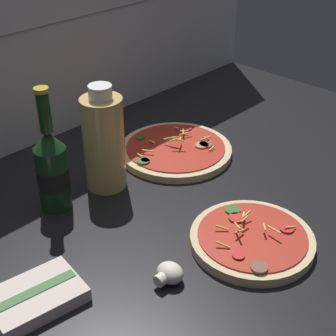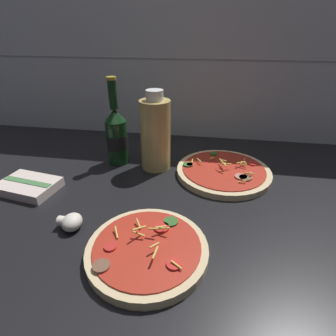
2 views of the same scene
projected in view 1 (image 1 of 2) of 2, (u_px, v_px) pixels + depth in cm
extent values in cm
cube|color=black|center=(166.00, 229.00, 98.81)|extent=(160.00, 90.00, 2.50)
cube|color=silver|center=(13.00, 33.00, 110.42)|extent=(160.00, 1.00, 60.00)
cube|color=gray|center=(14.00, 33.00, 110.10)|extent=(156.80, 0.16, 0.30)
cylinder|color=beige|center=(252.00, 240.00, 92.66)|extent=(22.44, 22.44, 1.85)
cylinder|color=#B22D1E|center=(252.00, 235.00, 92.09)|extent=(19.74, 19.74, 0.30)
cylinder|color=red|center=(287.00, 229.00, 93.14)|extent=(2.61, 2.61, 0.40)
cylinder|color=red|center=(237.00, 218.00, 95.90)|extent=(3.06, 3.06, 0.40)
cylinder|color=red|center=(237.00, 256.00, 86.82)|extent=(2.19, 2.19, 0.40)
cylinder|color=brown|center=(258.00, 268.00, 84.36)|extent=(2.92, 2.92, 0.40)
cylinder|color=#336628|center=(233.00, 210.00, 98.01)|extent=(2.95, 2.95, 0.40)
cylinder|color=#EFCC56|center=(239.00, 231.00, 91.21)|extent=(2.43, 0.57, 0.90)
cylinder|color=#EFCC56|center=(222.00, 228.00, 92.71)|extent=(1.65, 2.23, 1.02)
cylinder|color=#EFCC56|center=(238.00, 226.00, 90.97)|extent=(2.22, 2.85, 1.36)
cylinder|color=#EFCC56|center=(246.00, 214.00, 94.79)|extent=(2.32, 0.59, 0.97)
cylinder|color=#EFCC56|center=(290.00, 227.00, 92.99)|extent=(2.11, 1.49, 0.56)
cylinder|color=#EFCC56|center=(264.00, 227.00, 91.53)|extent=(1.61, 1.62, 0.40)
cylinder|color=#EFCC56|center=(244.00, 219.00, 92.91)|extent=(1.92, 0.38, 0.58)
cylinder|color=#EFCC56|center=(274.00, 230.00, 90.76)|extent=(0.63, 2.89, 0.47)
cylinder|color=#EFCC56|center=(243.00, 215.00, 94.45)|extent=(2.11, 1.39, 0.64)
cylinder|color=#EFCC56|center=(224.00, 243.00, 89.04)|extent=(1.52, 2.49, 1.11)
cylinder|color=beige|center=(176.00, 151.00, 120.63)|extent=(26.29, 26.29, 1.67)
cylinder|color=#B22D1E|center=(176.00, 147.00, 120.11)|extent=(23.14, 23.14, 0.30)
cylinder|color=red|center=(187.00, 129.00, 127.18)|extent=(2.17, 2.17, 0.40)
cylinder|color=#B7755B|center=(202.00, 145.00, 120.07)|extent=(3.23, 3.23, 0.40)
cylinder|color=#336628|center=(143.00, 161.00, 113.88)|extent=(2.84, 2.84, 0.40)
cylinder|color=brown|center=(206.00, 144.00, 120.46)|extent=(3.22, 3.22, 0.40)
cylinder|color=#336628|center=(140.00, 137.00, 123.32)|extent=(2.20, 2.20, 0.40)
cylinder|color=#B7755B|center=(146.00, 160.00, 114.20)|extent=(2.05, 2.05, 0.40)
cylinder|color=#EFCC56|center=(180.00, 140.00, 118.96)|extent=(2.97, 2.05, 0.98)
cylinder|color=#EFCC56|center=(176.00, 128.00, 126.63)|extent=(0.74, 1.97, 0.84)
cylinder|color=#EFCC56|center=(175.00, 140.00, 119.05)|extent=(1.86, 2.32, 0.86)
cylinder|color=#EFCC56|center=(148.00, 151.00, 116.49)|extent=(1.63, 2.39, 0.41)
cylinder|color=#EFCC56|center=(140.00, 155.00, 115.73)|extent=(0.39, 1.93, 0.48)
cylinder|color=#EFCC56|center=(212.00, 148.00, 118.27)|extent=(1.97, 0.44, 0.81)
cylinder|color=#EFCC56|center=(183.00, 132.00, 123.45)|extent=(2.76, 2.47, 0.75)
cylinder|color=#EFCC56|center=(152.00, 142.00, 120.41)|extent=(1.51, 2.90, 1.24)
cylinder|color=#EFCC56|center=(178.00, 140.00, 117.74)|extent=(2.09, 2.87, 1.19)
cylinder|color=#EFCC56|center=(184.00, 131.00, 124.45)|extent=(1.61, 1.45, 0.36)
cylinder|color=#EFCC56|center=(206.00, 138.00, 121.35)|extent=(2.47, 1.52, 0.89)
cylinder|color=#EFCC56|center=(208.00, 139.00, 121.74)|extent=(0.57, 2.42, 1.04)
cylinder|color=#EFCC56|center=(170.00, 138.00, 119.77)|extent=(1.92, 2.95, 1.37)
cylinder|color=#EFCC56|center=(185.00, 134.00, 123.44)|extent=(3.06, 1.54, 0.44)
cylinder|color=#143819|center=(53.00, 178.00, 99.77)|extent=(6.21, 6.21, 13.18)
cone|color=#143819|center=(48.00, 140.00, 95.39)|extent=(6.21, 6.21, 3.55)
cylinder|color=#143819|center=(44.00, 112.00, 92.39)|extent=(2.36, 2.36, 7.88)
cylinder|color=gold|center=(41.00, 90.00, 90.12)|extent=(2.72, 2.72, 0.80)
cylinder|color=black|center=(53.00, 177.00, 99.63)|extent=(6.28, 6.28, 4.22)
cylinder|color=#D6B766|center=(104.00, 144.00, 104.63)|extent=(8.52, 8.52, 19.91)
cylinder|color=white|center=(100.00, 92.00, 98.70)|extent=(4.68, 4.68, 2.72)
cylinder|color=white|center=(162.00, 279.00, 83.21)|extent=(2.14, 2.14, 2.14)
ellipsoid|color=silver|center=(170.00, 273.00, 84.38)|extent=(4.04, 4.75, 3.32)
cube|color=beige|center=(36.00, 297.00, 80.44)|extent=(15.69, 12.01, 2.40)
cube|color=#4C7F4C|center=(35.00, 291.00, 79.77)|extent=(13.73, 3.86, 0.16)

